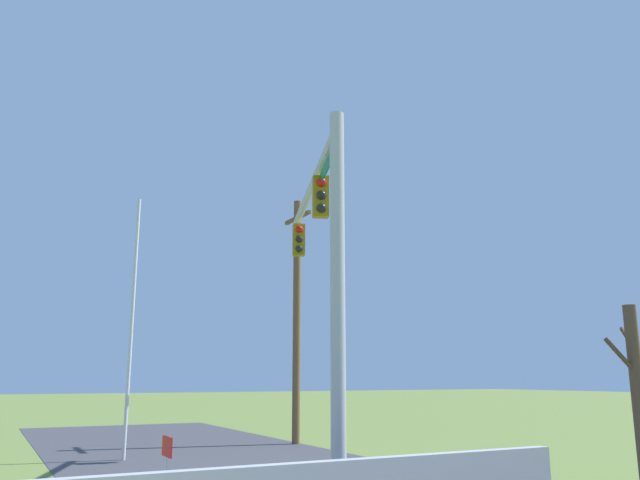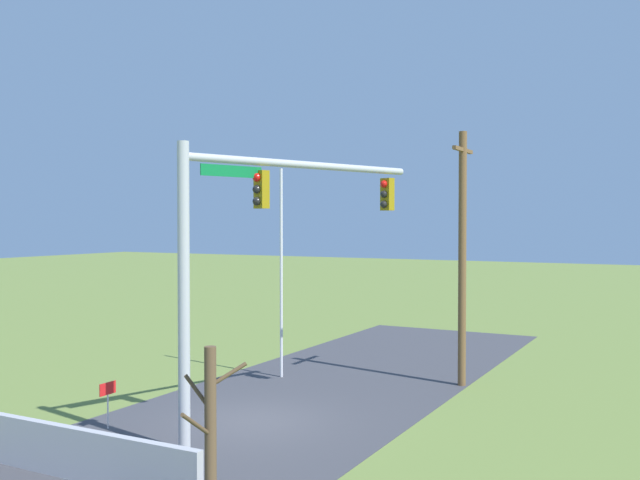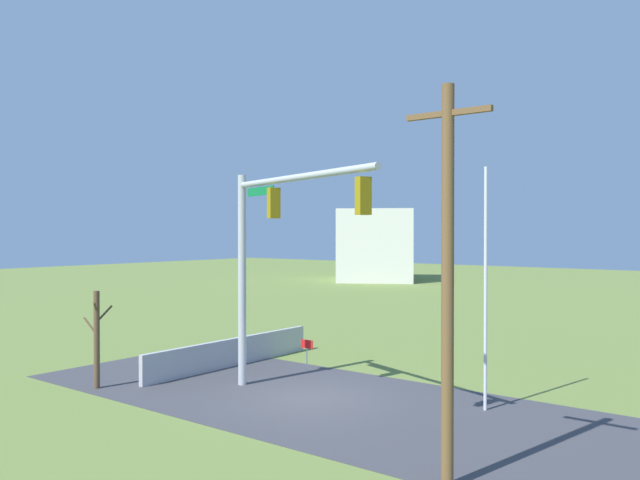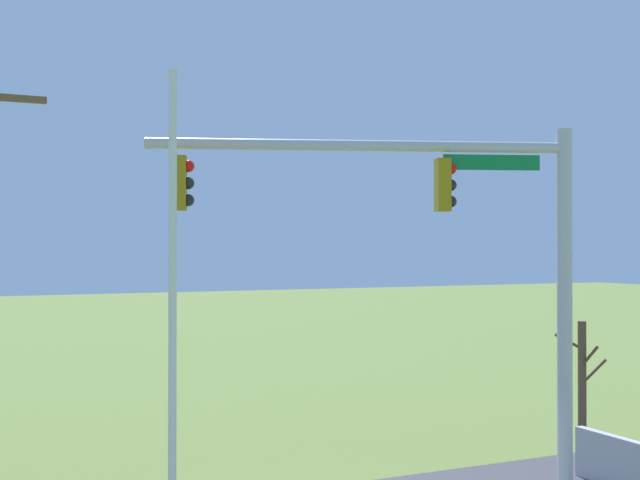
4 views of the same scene
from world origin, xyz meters
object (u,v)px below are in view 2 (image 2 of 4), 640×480
utility_pole (462,254)px  bare_tree (210,441)px  flagpole (281,273)px  signal_mast (253,233)px  open_sign (108,394)px

utility_pole → bare_tree: utility_pole is taller
flagpole → bare_tree: flagpole is taller
signal_mast → flagpole: (-6.03, -2.81, -1.48)m
signal_mast → open_sign: bearing=-69.0°
flagpole → open_sign: size_ratio=5.90×
signal_mast → bare_tree: size_ratio=2.23×
flagpole → open_sign: (7.41, -0.77, -2.69)m
utility_pole → bare_tree: size_ratio=2.52×
flagpole → open_sign: 7.92m
bare_tree → open_sign: 7.50m
flagpole → bare_tree: (11.44, 5.51, -1.89)m
flagpole → bare_tree: 12.83m
utility_pole → open_sign: (9.11, -6.64, -3.41)m
bare_tree → utility_pole: bearing=178.4°
flagpole → open_sign: flagpole is taller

